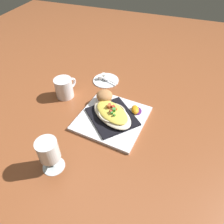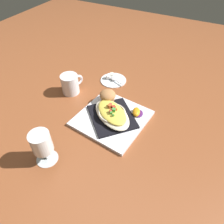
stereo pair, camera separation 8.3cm
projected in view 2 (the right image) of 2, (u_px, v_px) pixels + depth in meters
The scene contains 12 objects.
ground_plane at pixel (112, 119), 0.86m from camera, with size 2.60×2.60×0.00m, color brown.
square_plate at pixel (112, 118), 0.85m from camera, with size 0.27×0.27×0.01m, color white.
folded_napkin at pixel (112, 116), 0.85m from camera, with size 0.19×0.17×0.01m, color black.
gratin_dish at pixel (112, 113), 0.83m from camera, with size 0.20×0.23×0.04m.
muffin at pixel (108, 96), 0.90m from camera, with size 0.07×0.07×0.06m.
orange_garnish at pixel (137, 112), 0.86m from camera, with size 0.06×0.06×0.02m.
coffee_mug at pixel (71, 85), 0.96m from camera, with size 0.11×0.08×0.09m.
stemmed_glass at pixel (42, 144), 0.66m from camera, with size 0.08×0.08×0.13m.
creamer_saucer at pixel (113, 80), 1.05m from camera, with size 0.13×0.13×0.01m, color white.
spoon at pixel (114, 79), 1.05m from camera, with size 0.05×0.09×0.01m.
creamer_cup_0 at pixel (112, 75), 1.07m from camera, with size 0.02×0.02×0.02m, color white.
creamer_cup_1 at pixel (108, 77), 1.06m from camera, with size 0.02×0.02×0.02m, color white.
Camera 2 is at (0.53, 0.27, 0.62)m, focal length 32.77 mm.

